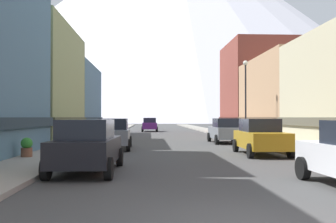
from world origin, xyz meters
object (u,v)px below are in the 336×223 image
(car_right_1, at_px, (260,137))
(streetlamp_right, at_px, (246,88))
(car_left_0, at_px, (87,146))
(car_left_1, at_px, (113,134))
(car_right_2, at_px, (226,130))
(potted_plant_2, at_px, (27,147))
(car_driving_0, at_px, (150,125))

(car_right_1, relative_size, streetlamp_right, 0.76)
(car_left_0, height_order, car_left_1, same)
(car_left_0, distance_m, car_right_1, 9.52)
(car_left_0, relative_size, car_right_2, 1.01)
(potted_plant_2, height_order, streetlamp_right, streetlamp_right)
(car_right_1, bearing_deg, car_driving_0, 99.84)
(car_left_1, bearing_deg, car_right_1, -26.41)
(car_left_0, xyz_separation_m, car_right_1, (7.60, 5.72, 0.00))
(car_right_2, bearing_deg, car_right_1, -89.99)
(potted_plant_2, distance_m, streetlamp_right, 16.76)
(streetlamp_right, bearing_deg, potted_plant_2, -138.84)
(car_left_1, xyz_separation_m, streetlamp_right, (9.15, 5.11, 3.09))
(car_right_1, height_order, car_right_2, same)
(car_driving_0, bearing_deg, car_left_0, -93.42)
(car_left_1, bearing_deg, car_left_0, -90.00)
(car_left_0, xyz_separation_m, car_right_2, (7.60, 14.30, 0.00))
(car_right_1, distance_m, streetlamp_right, 9.54)
(car_left_0, height_order, car_driving_0, same)
(car_right_2, xyz_separation_m, potted_plant_2, (-10.80, -10.48, -0.33))
(car_left_0, distance_m, car_right_2, 16.19)
(car_left_0, relative_size, potted_plant_2, 5.35)
(car_left_1, xyz_separation_m, car_right_1, (7.60, -3.78, 0.00))
(potted_plant_2, bearing_deg, car_driving_0, 80.72)
(car_right_1, height_order, car_driving_0, same)
(car_right_1, relative_size, potted_plant_2, 5.35)
(car_driving_0, bearing_deg, car_right_2, -76.55)
(streetlamp_right, bearing_deg, car_left_0, -122.06)
(car_right_1, bearing_deg, potted_plant_2, -169.98)
(car_left_1, bearing_deg, car_driving_0, 85.40)
(car_left_0, relative_size, streetlamp_right, 0.76)
(car_left_0, bearing_deg, car_right_1, 36.97)
(car_right_1, bearing_deg, car_right_2, 90.01)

